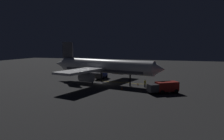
# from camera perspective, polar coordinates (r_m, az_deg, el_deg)

# --- Properties ---
(ground_plane) EXTENTS (180.00, 180.00, 0.20)m
(ground_plane) POSITION_cam_1_polar(r_m,az_deg,el_deg) (54.44, -2.01, -3.69)
(ground_plane) COLOR #2C2C2D
(apron_guide_stripe) EXTENTS (2.10, 19.56, 0.01)m
(apron_guide_stripe) POSITION_cam_1_polar(r_m,az_deg,el_deg) (55.69, 2.78, -3.36)
(apron_guide_stripe) COLOR gold
(apron_guide_stripe) RESTS_ON ground_plane
(airliner) EXTENTS (28.70, 31.93, 10.52)m
(airliner) POSITION_cam_1_polar(r_m,az_deg,el_deg) (54.14, -2.52, 0.88)
(airliner) COLOR white
(airliner) RESTS_ON ground_plane
(baggage_truck) EXTENTS (5.10, 6.34, 2.30)m
(baggage_truck) POSITION_cam_1_polar(r_m,az_deg,el_deg) (44.54, 13.63, -4.47)
(baggage_truck) COLOR maroon
(baggage_truck) RESTS_ON ground_plane
(catering_truck) EXTENTS (6.06, 2.37, 2.63)m
(catering_truck) POSITION_cam_1_polar(r_m,az_deg,el_deg) (62.37, -2.87, -1.05)
(catering_truck) COLOR navy
(catering_truck) RESTS_ON ground_plane
(ground_crew_worker) EXTENTS (0.40, 0.40, 1.74)m
(ground_crew_worker) POSITION_cam_1_polar(r_m,az_deg,el_deg) (49.95, 8.74, -3.55)
(ground_crew_worker) COLOR black
(ground_crew_worker) RESTS_ON ground_plane
(traffic_cone_near_left) EXTENTS (0.50, 0.50, 0.55)m
(traffic_cone_near_left) POSITION_cam_1_polar(r_m,az_deg,el_deg) (47.09, 2.64, -4.89)
(traffic_cone_near_left) COLOR #EA590F
(traffic_cone_near_left) RESTS_ON ground_plane
(traffic_cone_near_right) EXTENTS (0.50, 0.50, 0.55)m
(traffic_cone_near_right) POSITION_cam_1_polar(r_m,az_deg,el_deg) (52.57, 6.90, -3.72)
(traffic_cone_near_right) COLOR #EA590F
(traffic_cone_near_right) RESTS_ON ground_plane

